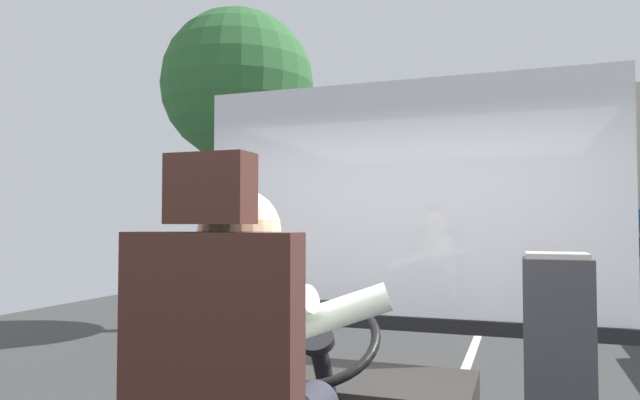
{
  "coord_description": "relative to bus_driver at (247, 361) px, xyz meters",
  "views": [
    {
      "loc": [
        0.67,
        -1.73,
        1.82
      ],
      "look_at": [
        -0.29,
        1.02,
        1.93
      ],
      "focal_mm": 32.12,
      "sensor_mm": 36.0,
      "label": 1
    }
  ],
  "objects": [
    {
      "name": "fare_box",
      "position": [
        0.87,
        0.84,
        -0.21
      ],
      "size": [
        0.24,
        0.23,
        0.99
      ],
      "color": "#333338",
      "rests_on": "bus_floor"
    },
    {
      "name": "bus_driver",
      "position": [
        0.0,
        0.0,
        0.0
      ],
      "size": [
        0.76,
        0.57,
        0.78
      ],
      "color": "#282833",
      "rests_on": "driver_seat"
    },
    {
      "name": "windshield_panel",
      "position": [
        0.07,
        1.86,
        0.34
      ],
      "size": [
        2.5,
        0.08,
        1.48
      ],
      "color": "silver"
    },
    {
      "name": "ground",
      "position": [
        0.07,
        9.04,
        -1.45
      ],
      "size": [
        18.0,
        44.0,
        0.06
      ],
      "color": "#363636"
    },
    {
      "name": "parked_car_silver",
      "position": [
        4.17,
        21.7,
        -0.69
      ],
      "size": [
        2.02,
        3.82,
        1.41
      ],
      "color": "silver",
      "rests_on": "ground"
    },
    {
      "name": "parked_car_green",
      "position": [
        3.81,
        17.2,
        -0.7
      ],
      "size": [
        1.84,
        3.95,
        1.39
      ],
      "color": "#195633",
      "rests_on": "ground"
    },
    {
      "name": "street_tree",
      "position": [
        -3.93,
        7.44,
        2.78
      ],
      "size": [
        2.67,
        2.67,
        5.57
      ],
      "color": "#4C3828",
      "rests_on": "ground"
    }
  ]
}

